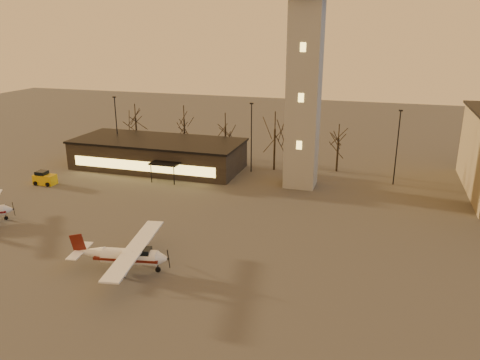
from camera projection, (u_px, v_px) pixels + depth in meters
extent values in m
plane|color=#484543|center=(231.00, 305.00, 35.75)|extent=(220.00, 220.00, 0.00)
cube|color=#9E9C95|center=(304.00, 96.00, 59.32)|extent=(4.00, 4.00, 24.00)
cube|color=black|center=(158.00, 155.00, 70.38)|extent=(25.00, 10.00, 4.00)
cube|color=black|center=(157.00, 141.00, 69.71)|extent=(25.40, 10.40, 0.30)
cube|color=#FED059|center=(142.00, 166.00, 65.94)|extent=(22.00, 0.08, 1.40)
cube|color=black|center=(165.00, 164.00, 63.62)|extent=(4.00, 2.00, 0.20)
cylinder|color=black|center=(117.00, 129.00, 73.50)|extent=(0.16, 0.16, 10.00)
cube|color=black|center=(114.00, 97.00, 71.94)|extent=(0.50, 0.25, 0.18)
cylinder|color=black|center=(251.00, 139.00, 67.35)|extent=(0.16, 0.16, 10.00)
cube|color=black|center=(252.00, 103.00, 65.79)|extent=(0.50, 0.25, 0.18)
cylinder|color=black|center=(397.00, 149.00, 61.76)|extent=(0.16, 0.16, 10.00)
cube|color=black|center=(401.00, 110.00, 60.20)|extent=(0.50, 0.25, 0.18)
cylinder|color=black|center=(137.00, 135.00, 79.62)|extent=(0.28, 0.28, 5.74)
cylinder|color=black|center=(226.00, 143.00, 75.22)|extent=(0.28, 0.28, 5.25)
cylinder|color=black|center=(274.00, 150.00, 68.93)|extent=(0.28, 0.28, 6.16)
cylinder|color=black|center=(337.00, 155.00, 68.41)|extent=(0.28, 0.28, 4.97)
cylinder|color=black|center=(185.00, 136.00, 79.22)|extent=(0.28, 0.28, 5.60)
cylinder|color=white|center=(130.00, 256.00, 40.44)|extent=(5.03, 2.18, 1.38)
cone|color=white|center=(162.00, 258.00, 40.09)|extent=(1.16, 1.45, 1.31)
cone|color=white|center=(90.00, 252.00, 40.83)|extent=(2.70, 1.58, 1.16)
cube|color=black|center=(141.00, 252.00, 40.16)|extent=(1.75, 1.36, 0.74)
cube|color=#50120B|center=(128.00, 257.00, 40.48)|extent=(5.87, 2.36, 0.23)
cube|color=white|center=(135.00, 248.00, 40.12)|extent=(3.53, 11.74, 0.15)
cube|color=white|center=(80.00, 251.00, 40.91)|extent=(1.53, 3.60, 0.08)
cube|color=#50120B|center=(78.00, 243.00, 40.70)|extent=(1.46, 0.33, 1.79)
cone|color=white|center=(9.00, 210.00, 51.32)|extent=(1.35, 1.44, 1.17)
cube|color=gold|center=(45.00, 179.00, 63.18)|extent=(2.91, 1.60, 1.34)
cube|color=black|center=(42.00, 174.00, 63.04)|extent=(1.37, 1.37, 0.77)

